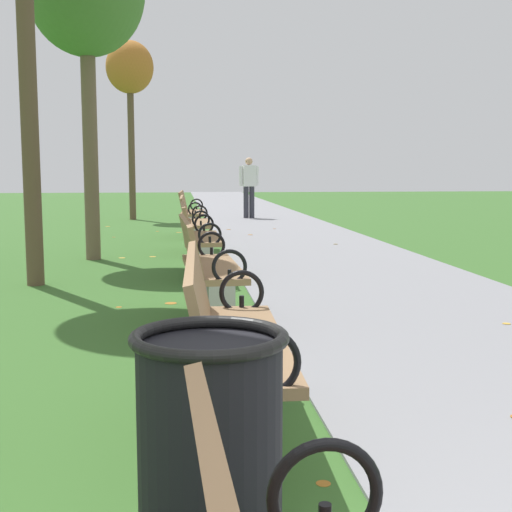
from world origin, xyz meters
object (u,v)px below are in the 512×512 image
(park_bench_4, at_px, (198,237))
(trash_bin, at_px, (210,465))
(park_bench_5, at_px, (193,223))
(pedestrian_walking, at_px, (249,184))
(park_bench_2, at_px, (228,341))
(park_bench_6, at_px, (190,212))
(park_bench_3, at_px, (206,267))
(tree_4, at_px, (130,71))

(park_bench_4, height_order, trash_bin, park_bench_4)
(trash_bin, bearing_deg, park_bench_4, 88.70)
(park_bench_4, distance_m, park_bench_5, 2.43)
(pedestrian_walking, bearing_deg, park_bench_2, -96.23)
(park_bench_6, height_order, pedestrian_walking, pedestrian_walking)
(park_bench_2, relative_size, park_bench_4, 1.01)
(park_bench_3, bearing_deg, park_bench_5, 90.00)
(park_bench_6, bearing_deg, park_bench_3, -90.00)
(park_bench_2, distance_m, pedestrian_walking, 15.40)
(tree_4, bearing_deg, park_bench_6, -74.05)
(park_bench_2, xyz_separation_m, park_bench_5, (-0.00, 7.67, 0.00))
(trash_bin, bearing_deg, park_bench_3, 87.82)
(park_bench_5, relative_size, park_bench_6, 0.99)
(tree_4, xyz_separation_m, pedestrian_walking, (3.10, -0.02, -2.92))
(park_bench_2, xyz_separation_m, tree_4, (-1.43, 15.33, 3.36))
(park_bench_3, height_order, pedestrian_walking, pedestrian_walking)
(park_bench_5, distance_m, trash_bin, 8.95)
(park_bench_3, bearing_deg, trash_bin, -92.18)
(park_bench_4, relative_size, trash_bin, 1.91)
(park_bench_4, bearing_deg, park_bench_6, 90.00)
(park_bench_2, xyz_separation_m, trash_bin, (-0.15, -1.28, -0.06))
(park_bench_2, bearing_deg, park_bench_3, 90.00)
(tree_4, bearing_deg, park_bench_4, -81.94)
(park_bench_2, bearing_deg, park_bench_6, 90.00)
(park_bench_2, xyz_separation_m, park_bench_3, (0.00, 2.60, 0.00))
(park_bench_5, xyz_separation_m, pedestrian_walking, (1.67, 7.64, 0.44))
(park_bench_3, bearing_deg, pedestrian_walking, 82.51)
(park_bench_2, bearing_deg, tree_4, 95.33)
(tree_4, bearing_deg, park_bench_2, -84.67)
(tree_4, distance_m, pedestrian_walking, 4.26)
(park_bench_6, bearing_deg, park_bench_5, -90.00)
(park_bench_4, bearing_deg, park_bench_2, -90.00)
(pedestrian_walking, bearing_deg, park_bench_5, -102.33)
(park_bench_4, height_order, pedestrian_walking, pedestrian_walking)
(park_bench_6, xyz_separation_m, tree_4, (-1.43, 5.00, 3.36))
(park_bench_4, bearing_deg, trash_bin, -91.30)
(park_bench_4, distance_m, park_bench_6, 5.09)
(park_bench_4, relative_size, pedestrian_walking, 0.99)
(park_bench_5, bearing_deg, pedestrian_walking, 77.67)
(park_bench_2, relative_size, park_bench_3, 1.00)
(trash_bin, bearing_deg, tree_4, 94.41)
(park_bench_5, relative_size, trash_bin, 1.92)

